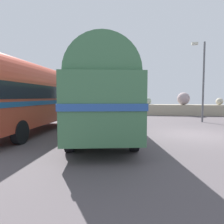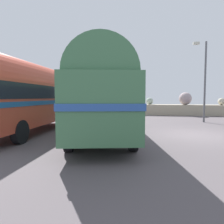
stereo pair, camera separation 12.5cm
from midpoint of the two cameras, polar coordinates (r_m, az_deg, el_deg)
The scene contains 5 objects.
ground at distance 11.20m, azimuth 21.77°, elevation -5.90°, with size 32.00×26.00×0.02m.
breakwater at distance 22.76m, azimuth 16.61°, elevation 0.88°, with size 31.36×2.16×2.47m.
vintage_coach at distance 9.74m, azimuth -2.53°, elevation 4.99°, with size 4.23×8.90×3.70m.
second_coach at distance 11.86m, azimuth -21.83°, elevation 4.54°, with size 2.82×8.69×3.70m.
lamp_post at distance 17.01m, azimuth 24.00°, elevation 8.74°, with size 0.97×0.24×5.94m.
Camera 2 is at (-2.23, -10.78, 1.91)m, focal length 33.43 mm.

